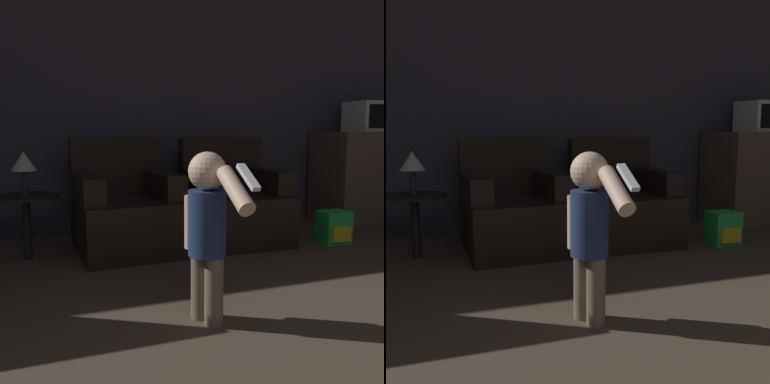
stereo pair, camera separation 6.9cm
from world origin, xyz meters
The scene contains 9 objects.
wall_back centered at (0.00, 4.50, 1.30)m, with size 8.40×0.05×2.60m.
armchair_left centered at (-0.23, 3.80, 0.31)m, with size 0.81×0.91×0.89m.
armchair_right centered at (0.72, 3.80, 0.31)m, with size 0.80×0.90×0.89m.
person_toddler centered at (-0.12, 2.31, 0.50)m, with size 0.19×0.57×0.85m.
toy_backpack centered at (1.47, 3.36, 0.14)m, with size 0.25×0.22×0.28m.
kitchen_counter centered at (2.52, 4.12, 0.47)m, with size 1.15×0.62×0.95m.
microwave centered at (2.54, 4.12, 1.11)m, with size 0.56×0.38×0.32m.
side_table centered at (-0.98, 3.75, 0.41)m, with size 0.47×0.47×0.49m.
lamp centered at (-0.98, 3.75, 0.73)m, with size 0.18×0.18×0.32m.
Camera 2 is at (-0.82, 0.39, 0.94)m, focal length 40.00 mm.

